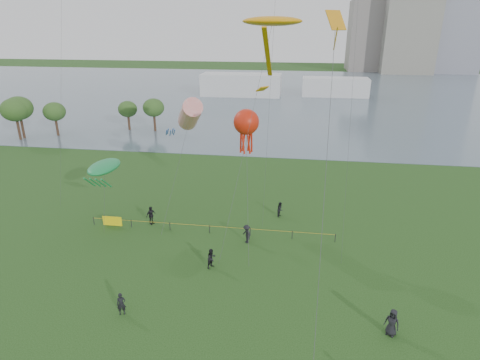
# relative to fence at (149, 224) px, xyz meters

# --- Properties ---
(lake) EXTENTS (400.00, 120.00, 0.08)m
(lake) POSITION_rel_fence_xyz_m (9.95, 84.26, -0.53)
(lake) COLOR slate
(lake) RESTS_ON ground_plane
(building_mid) EXTENTS (20.00, 20.00, 38.00)m
(building_mid) POSITION_rel_fence_xyz_m (55.95, 146.26, 18.45)
(building_mid) COLOR gray
(building_mid) RESTS_ON ground_plane
(building_low) EXTENTS (16.00, 18.00, 28.00)m
(building_low) POSITION_rel_fence_xyz_m (41.95, 152.26, 13.45)
(building_low) COLOR slate
(building_low) RESTS_ON ground_plane
(pavilion_left) EXTENTS (22.00, 8.00, 6.00)m
(pavilion_left) POSITION_rel_fence_xyz_m (-2.05, 79.26, 2.45)
(pavilion_left) COLOR silver
(pavilion_left) RESTS_ON ground_plane
(pavilion_right) EXTENTS (18.00, 7.00, 5.00)m
(pavilion_right) POSITION_rel_fence_xyz_m (23.95, 82.26, 1.95)
(pavilion_right) COLOR silver
(pavilion_right) RESTS_ON ground_plane
(trees) EXTENTS (25.72, 13.39, 7.40)m
(trees) POSITION_rel_fence_xyz_m (-27.61, 31.56, 4.32)
(trees) COLOR #3C271B
(trees) RESTS_ON ground_plane
(fence) EXTENTS (24.07, 0.07, 1.05)m
(fence) POSITION_rel_fence_xyz_m (0.00, 0.00, 0.00)
(fence) COLOR black
(fence) RESTS_ON ground_plane
(spectator_a) EXTENTS (1.01, 1.07, 1.74)m
(spectator_a) POSITION_rel_fence_xyz_m (7.57, -5.78, 0.32)
(spectator_a) COLOR black
(spectator_a) RESTS_ON ground_plane
(spectator_b) EXTENTS (1.22, 1.34, 1.81)m
(spectator_b) POSITION_rel_fence_xyz_m (9.93, -1.30, 0.35)
(spectator_b) COLOR black
(spectator_b) RESTS_ON ground_plane
(spectator_c) EXTENTS (0.97, 1.21, 1.92)m
(spectator_c) POSITION_rel_fence_xyz_m (-0.17, 1.01, 0.40)
(spectator_c) COLOR black
(spectator_c) RESTS_ON ground_plane
(spectator_d) EXTENTS (1.13, 1.02, 1.95)m
(spectator_d) POSITION_rel_fence_xyz_m (20.83, -11.72, 0.42)
(spectator_d) COLOR black
(spectator_d) RESTS_ON ground_plane
(spectator_f) EXTENTS (0.73, 0.61, 1.69)m
(spectator_f) POSITION_rel_fence_xyz_m (2.54, -12.36, 0.29)
(spectator_f) COLOR black
(spectator_f) RESTS_ON ground_plane
(spectator_g) EXTENTS (0.80, 0.92, 1.62)m
(spectator_g) POSITION_rel_fence_xyz_m (12.74, 4.63, 0.26)
(spectator_g) COLOR black
(spectator_g) RESTS_ON ground_plane
(kite_stingray) EXTENTS (6.01, 10.09, 19.68)m
(kite_stingray) POSITION_rel_fence_xyz_m (11.46, 2.83, 18.65)
(kite_stingray) COLOR #3F3F42
(kite_windsock) EXTENTS (4.37, 9.00, 12.49)m
(kite_windsock) POSITION_rel_fence_xyz_m (3.21, 5.31, 9.92)
(kite_windsock) COLOR #3F3F42
(kite_creature) EXTENTS (2.57, 4.81, 6.77)m
(kite_creature) POSITION_rel_fence_xyz_m (-4.03, 0.06, 5.74)
(kite_creature) COLOR #3F3F42
(kite_octopus) EXTENTS (2.37, 8.15, 11.92)m
(kite_octopus) POSITION_rel_fence_xyz_m (9.44, 1.76, 10.12)
(kite_octopus) COLOR #3F3F42
(kite_delta) EXTENTS (1.36, 13.52, 19.84)m
(kite_delta) POSITION_rel_fence_xyz_m (15.91, -9.01, 17.38)
(kite_delta) COLOR #3F3F42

